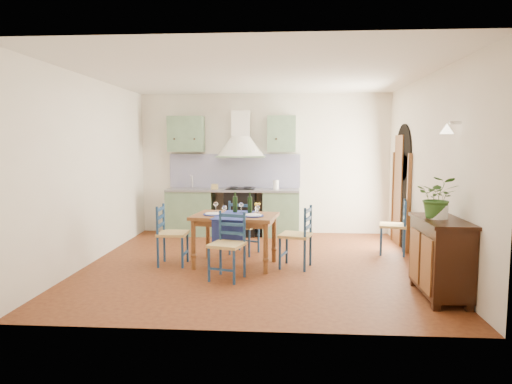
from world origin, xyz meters
TOP-DOWN VIEW (x-y plane):
  - floor at (0.00, 0.00)m, footprint 5.00×5.00m
  - back_wall at (-0.47, 2.29)m, footprint 5.00×0.96m
  - right_wall at (2.50, 0.28)m, footprint 0.26×5.00m
  - left_wall at (-2.50, 0.00)m, footprint 0.04×5.00m
  - ceiling at (0.00, 0.00)m, footprint 5.00×5.00m
  - dining_table at (-0.30, -0.12)m, footprint 1.31×1.01m
  - chair_near at (-0.32, -0.79)m, footprint 0.52×0.52m
  - chair_far at (-0.24, 0.60)m, footprint 0.54×0.54m
  - chair_left at (-1.26, -0.14)m, footprint 0.42×0.42m
  - chair_right at (0.62, -0.17)m, footprint 0.52×0.52m
  - chair_spare at (2.23, 0.78)m, footprint 0.50×0.50m
  - sideboard at (2.26, -1.36)m, footprint 0.50×1.05m
  - potted_plant at (2.22, -1.32)m, footprint 0.56×0.53m

SIDE VIEW (x-z plane):
  - floor at x=0.00m, z-range 0.00..0.00m
  - chair_far at x=-0.24m, z-range 0.02..0.90m
  - chair_near at x=-0.32m, z-range 0.02..0.91m
  - chair_spare at x=2.23m, z-range 0.02..0.91m
  - chair_left at x=-1.26m, z-range 0.02..0.92m
  - chair_right at x=0.62m, z-range 0.02..0.93m
  - sideboard at x=2.26m, z-range 0.04..0.98m
  - dining_table at x=-0.30m, z-range 0.14..1.22m
  - back_wall at x=-0.47m, z-range -0.35..2.45m
  - potted_plant at x=2.22m, z-range 0.94..1.43m
  - right_wall at x=2.50m, z-range -0.06..2.74m
  - left_wall at x=-2.50m, z-range 0.00..2.80m
  - ceiling at x=0.00m, z-range 2.80..2.81m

